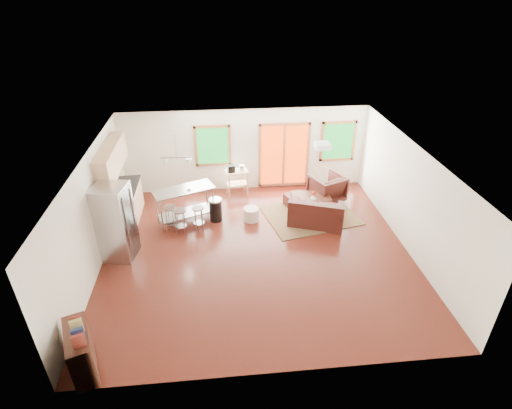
{
  "coord_description": "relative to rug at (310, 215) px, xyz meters",
  "views": [
    {
      "loc": [
        -0.84,
        -7.99,
        6.01
      ],
      "look_at": [
        0.0,
        0.3,
        1.2
      ],
      "focal_mm": 28.0,
      "sensor_mm": 36.0,
      "label": 1
    }
  ],
  "objects": [
    {
      "name": "armchair",
      "position": [
        0.66,
        0.82,
        0.45
      ],
      "size": [
        1.16,
        1.13,
        0.93
      ],
      "primitive_type": "imported",
      "rotation": [
        0.0,
        0.0,
        3.55
      ],
      "color": "black",
      "rests_on": "floor"
    },
    {
      "name": "right_wall",
      "position": [
        2.07,
        -1.59,
        1.29
      ],
      "size": [
        0.02,
        7.0,
        2.6
      ],
      "primitive_type": "cube",
      "color": "white",
      "rests_on": "ground"
    },
    {
      "name": "floor",
      "position": [
        -1.69,
        -1.59,
        -0.02
      ],
      "size": [
        7.5,
        7.0,
        0.02
      ],
      "primitive_type": "cube",
      "color": "#3B130C",
      "rests_on": "ground"
    },
    {
      "name": "pouf",
      "position": [
        -1.7,
        -0.08,
        0.18
      ],
      "size": [
        0.47,
        0.47,
        0.38
      ],
      "primitive_type": "cylinder",
      "rotation": [
        0.0,
        0.0,
        -0.11
      ],
      "color": "beige",
      "rests_on": "floor"
    },
    {
      "name": "ceiling_flush",
      "position": [
        -0.09,
        -0.99,
        2.52
      ],
      "size": [
        0.35,
        0.35,
        0.12
      ],
      "primitive_type": "cube",
      "color": "white",
      "rests_on": "ceiling"
    },
    {
      "name": "pendant_light",
      "position": [
        -3.59,
        -0.09,
        1.89
      ],
      "size": [
        0.8,
        0.18,
        0.79
      ],
      "color": "gray",
      "rests_on": "ceiling"
    },
    {
      "name": "bookshelf",
      "position": [
        -5.04,
        -4.67,
        0.44
      ],
      "size": [
        0.7,
        1.05,
        1.15
      ],
      "rotation": [
        0.0,
        0.0,
        0.36
      ],
      "color": "#3B1D14",
      "rests_on": "floor"
    },
    {
      "name": "coffee_table",
      "position": [
        0.09,
        0.35,
        0.37
      ],
      "size": [
        1.13,
        0.71,
        0.44
      ],
      "rotation": [
        0.0,
        0.0,
        -0.04
      ],
      "color": "#3B1D14",
      "rests_on": "floor"
    },
    {
      "name": "rug",
      "position": [
        0.0,
        0.0,
        0.0
      ],
      "size": [
        2.86,
        2.43,
        0.02
      ],
      "primitive_type": "cube",
      "rotation": [
        0.0,
        0.0,
        0.23
      ],
      "color": "#4A653C",
      "rests_on": "floor"
    },
    {
      "name": "front_wall",
      "position": [
        -1.69,
        -5.1,
        1.29
      ],
      "size": [
        7.5,
        0.02,
        2.6
      ],
      "primitive_type": "cube",
      "color": "white",
      "rests_on": "ground"
    },
    {
      "name": "french_doors",
      "position": [
        -0.49,
        1.87,
        1.09
      ],
      "size": [
        1.6,
        0.05,
        2.1
      ],
      "color": "#C7370B",
      "rests_on": "back_wall"
    },
    {
      "name": "window_left",
      "position": [
        -2.69,
        1.87,
        1.49
      ],
      "size": [
        1.1,
        0.05,
        1.3
      ],
      "color": "#14601F",
      "rests_on": "back_wall"
    },
    {
      "name": "bar_stool_b",
      "position": [
        -3.62,
        -0.51,
        0.51
      ],
      "size": [
        0.35,
        0.35,
        0.7
      ],
      "rotation": [
        0.0,
        0.0,
        -0.06
      ],
      "color": "#B7BABC",
      "rests_on": "floor"
    },
    {
      "name": "cup",
      "position": [
        -3.37,
        -0.04,
        1.0
      ],
      "size": [
        0.14,
        0.13,
        0.12
      ],
      "primitive_type": "imported",
      "rotation": [
        0.0,
        0.0,
        0.31
      ],
      "color": "white",
      "rests_on": "island"
    },
    {
      "name": "loveseat",
      "position": [
        0.05,
        -0.46,
        0.3
      ],
      "size": [
        1.68,
        1.29,
        0.79
      ],
      "rotation": [
        0.0,
        0.0,
        -0.35
      ],
      "color": "black",
      "rests_on": "floor"
    },
    {
      "name": "left_wall",
      "position": [
        -5.45,
        -1.59,
        1.29
      ],
      "size": [
        0.02,
        7.0,
        2.6
      ],
      "primitive_type": "cube",
      "color": "white",
      "rests_on": "ground"
    },
    {
      "name": "bar_stool_a",
      "position": [
        -3.88,
        -0.35,
        0.52
      ],
      "size": [
        0.4,
        0.4,
        0.71
      ],
      "rotation": [
        0.0,
        0.0,
        -0.2
      ],
      "color": "#B7BABC",
      "rests_on": "floor"
    },
    {
      "name": "bar_stool_c",
      "position": [
        -3.15,
        -0.39,
        0.49
      ],
      "size": [
        0.37,
        0.37,
        0.68
      ],
      "rotation": [
        0.0,
        0.0,
        0.17
      ],
      "color": "#B7BABC",
      "rests_on": "floor"
    },
    {
      "name": "book",
      "position": [
        0.39,
        0.02,
        0.53
      ],
      "size": [
        0.2,
        0.09,
        0.28
      ],
      "primitive_type": "imported",
      "rotation": [
        0.0,
        0.0,
        0.35
      ],
      "color": "maroon",
      "rests_on": "coffee_table"
    },
    {
      "name": "kitchen_cart",
      "position": [
        -2.03,
        1.47,
        0.69
      ],
      "size": [
        0.74,
        0.55,
        1.02
      ],
      "rotation": [
        0.0,
        0.0,
        0.2
      ],
      "color": "tan",
      "rests_on": "floor"
    },
    {
      "name": "refrigerator",
      "position": [
        -5.03,
        -1.37,
        0.94
      ],
      "size": [
        0.88,
        0.87,
        1.9
      ],
      "rotation": [
        0.0,
        0.0,
        -0.18
      ],
      "color": "#B7BABC",
      "rests_on": "floor"
    },
    {
      "name": "window_right",
      "position": [
        1.21,
        1.87,
        1.49
      ],
      "size": [
        1.1,
        0.05,
        1.3
      ],
      "color": "#14601F",
      "rests_on": "back_wall"
    },
    {
      "name": "ottoman",
      "position": [
        -0.32,
        0.54,
        0.17
      ],
      "size": [
        0.72,
        0.72,
        0.37
      ],
      "primitive_type": "cube",
      "rotation": [
        0.0,
        0.0,
        0.37
      ],
      "color": "black",
      "rests_on": "floor"
    },
    {
      "name": "cabinets",
      "position": [
        -5.18,
        0.11,
        0.92
      ],
      "size": [
        0.64,
        2.24,
        2.3
      ],
      "color": "tan",
      "rests_on": "floor"
    },
    {
      "name": "trash_can",
      "position": [
        -2.69,
        0.03,
        0.32
      ],
      "size": [
        0.44,
        0.44,
        0.67
      ],
      "rotation": [
        0.0,
        0.0,
        -0.24
      ],
      "color": "black",
      "rests_on": "floor"
    },
    {
      "name": "island",
      "position": [
        -3.51,
        0.05,
        0.69
      ],
      "size": [
        1.73,
        1.2,
        1.02
      ],
      "rotation": [
        0.0,
        0.0,
        0.39
      ],
      "color": "#B7BABC",
      "rests_on": "floor"
    },
    {
      "name": "ceiling",
      "position": [
        -1.69,
        -1.59,
        2.6
      ],
      "size": [
        7.5,
        7.0,
        0.02
      ],
      "primitive_type": "cube",
      "color": "white",
      "rests_on": "ground"
    },
    {
      "name": "back_wall",
      "position": [
        -1.69,
        1.92,
        1.29
      ],
      "size": [
        7.5,
        0.02,
        2.6
      ],
      "primitive_type": "cube",
      "color": "white",
      "rests_on": "ground"
    },
    {
      "name": "vase",
      "position": [
        0.09,
        0.13,
        0.49
      ],
      "size": [
        0.22,
        0.23,
        0.29
      ],
      "rotation": [
        0.0,
        0.0,
        -0.4
      ],
      "color": "silver",
      "rests_on": "coffee_table"
    }
  ]
}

